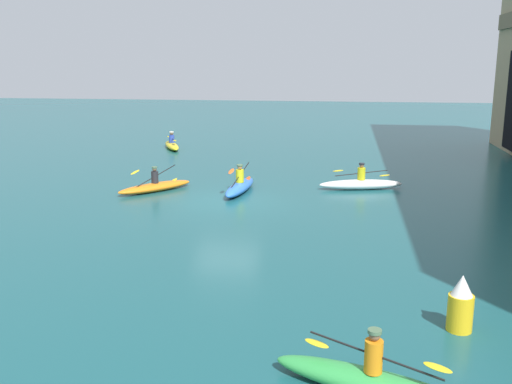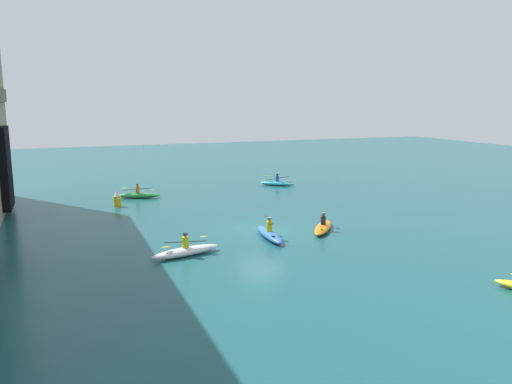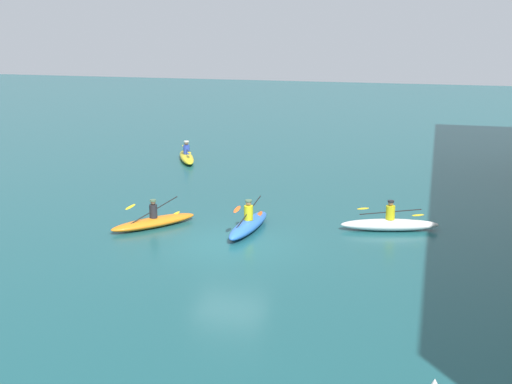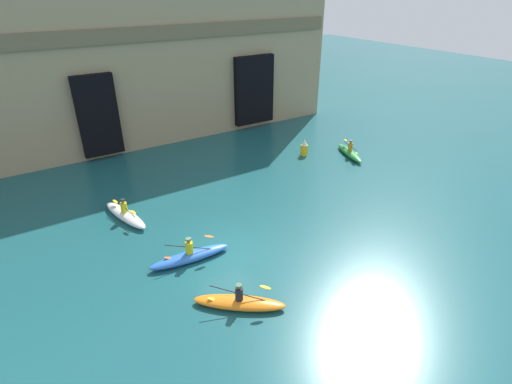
{
  "view_description": "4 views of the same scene",
  "coord_description": "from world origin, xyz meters",
  "px_view_note": "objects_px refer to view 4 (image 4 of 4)",
  "views": [
    {
      "loc": [
        21.02,
        4.52,
        5.25
      ],
      "look_at": [
        3.11,
        1.66,
        1.14
      ],
      "focal_mm": 40.0,
      "sensor_mm": 36.0,
      "label": 1
    },
    {
      "loc": [
        -25.8,
        10.67,
        7.37
      ],
      "look_at": [
        2.7,
        -0.78,
        1.75
      ],
      "focal_mm": 35.0,
      "sensor_mm": 36.0,
      "label": 2
    },
    {
      "loc": [
        22.27,
        6.63,
        7.71
      ],
      "look_at": [
        0.1,
        0.96,
        1.95
      ],
      "focal_mm": 50.0,
      "sensor_mm": 36.0,
      "label": 3
    },
    {
      "loc": [
        -6.86,
        -13.09,
        10.78
      ],
      "look_at": [
        2.88,
        2.08,
        1.23
      ],
      "focal_mm": 28.0,
      "sensor_mm": 36.0,
      "label": 4
    }
  ],
  "objects_px": {
    "kayak_green": "(350,153)",
    "marker_buoy": "(304,148)",
    "kayak_orange": "(239,302)",
    "kayak_blue": "(190,256)",
    "kayak_white": "(125,215)"
  },
  "relations": [
    {
      "from": "kayak_orange",
      "to": "marker_buoy",
      "type": "xyz_separation_m",
      "value": [
        11.28,
        10.22,
        0.34
      ]
    },
    {
      "from": "kayak_orange",
      "to": "kayak_green",
      "type": "relative_size",
      "value": 0.93
    },
    {
      "from": "kayak_orange",
      "to": "kayak_blue",
      "type": "distance_m",
      "value": 3.56
    },
    {
      "from": "kayak_blue",
      "to": "kayak_white",
      "type": "relative_size",
      "value": 1.0
    },
    {
      "from": "kayak_white",
      "to": "kayak_orange",
      "type": "bearing_deg",
      "value": -2.09
    },
    {
      "from": "kayak_orange",
      "to": "marker_buoy",
      "type": "bearing_deg",
      "value": 80.97
    },
    {
      "from": "kayak_orange",
      "to": "kayak_white",
      "type": "height_order",
      "value": "kayak_white"
    },
    {
      "from": "kayak_white",
      "to": "kayak_green",
      "type": "bearing_deg",
      "value": 76.01
    },
    {
      "from": "kayak_orange",
      "to": "kayak_white",
      "type": "xyz_separation_m",
      "value": [
        -1.73,
        8.52,
        0.04
      ]
    },
    {
      "from": "kayak_orange",
      "to": "kayak_blue",
      "type": "height_order",
      "value": "kayak_blue"
    },
    {
      "from": "kayak_orange",
      "to": "kayak_green",
      "type": "bearing_deg",
      "value": 70.0
    },
    {
      "from": "kayak_blue",
      "to": "marker_buoy",
      "type": "relative_size",
      "value": 3.09
    },
    {
      "from": "kayak_orange",
      "to": "marker_buoy",
      "type": "height_order",
      "value": "marker_buoy"
    },
    {
      "from": "kayak_white",
      "to": "marker_buoy",
      "type": "xyz_separation_m",
      "value": [
        13.01,
        1.69,
        0.3
      ]
    },
    {
      "from": "kayak_green",
      "to": "marker_buoy",
      "type": "height_order",
      "value": "marker_buoy"
    }
  ]
}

